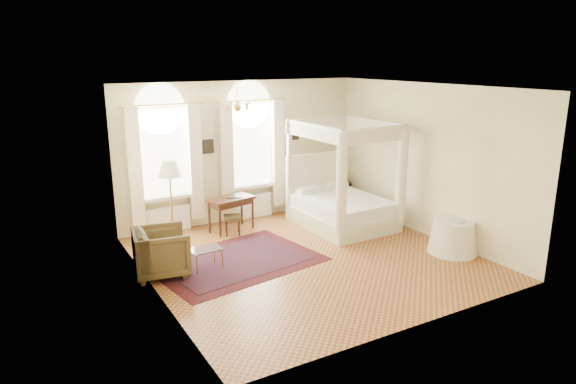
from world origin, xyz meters
The scene contains 18 objects.
ground centered at (0.00, 0.00, 0.00)m, with size 6.00×6.00×0.00m, color #AD6532.
room_walls centered at (0.00, 0.00, 1.98)m, with size 6.00×6.00×6.00m.
window_left centered at (-1.90, 2.87, 1.49)m, with size 1.62×0.27×3.29m.
window_right centered at (0.20, 2.87, 1.49)m, with size 1.62×0.27×3.29m.
chandelier centered at (-0.90, 1.20, 2.91)m, with size 0.51×0.45×0.50m.
wall_pictures centered at (0.09, 2.97, 1.89)m, with size 2.54×0.03×0.39m.
canopy_bed centered at (1.76, 1.30, 0.55)m, with size 1.89×2.30×2.43m.
nightstand centered at (2.70, 2.70, 0.32)m, with size 0.45×0.40×0.64m, color #3D2010.
nightstand_lamp centered at (2.69, 2.65, 0.90)m, with size 0.27×0.27×0.39m.
writing_desk centered at (-0.63, 2.28, 0.66)m, with size 1.12×0.75×0.77m.
laptop centered at (-0.55, 2.28, 0.79)m, with size 0.36×0.23×0.03m, color black.
stool centered at (-0.71, 2.03, 0.36)m, with size 0.48×0.48×0.43m.
armchair centered at (-2.70, 0.66, 0.44)m, with size 0.93×0.96×0.87m, color #4A3C1F.
coffee_table centered at (-1.92, 0.51, 0.36)m, with size 0.61×0.45×0.40m.
floor_lamp centered at (-2.05, 2.08, 1.54)m, with size 0.46×0.46×1.80m.
oriental_rug centered at (-1.31, 0.57, 0.01)m, with size 3.41×2.69×0.01m.
side_table centered at (2.70, -1.17, 0.33)m, with size 0.99×0.99×0.67m.
book centered at (2.58, -1.23, 0.69)m, with size 0.22×0.29×0.03m, color black.
Camera 1 is at (-5.02, -7.95, 3.84)m, focal length 32.00 mm.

